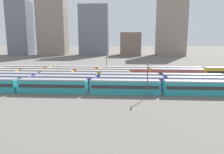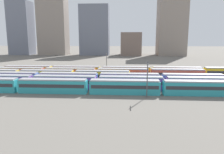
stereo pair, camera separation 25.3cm
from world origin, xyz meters
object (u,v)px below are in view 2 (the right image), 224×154
object	(u,v)px
train_track_2	(129,79)
catenary_pole_2	(147,77)
train_track_0	(125,87)
catenary_pole_1	(107,62)
train_track_4	(96,73)
train_track_5	(151,72)
train_track_1	(165,83)
train_track_3	(47,75)

from	to	relation	value
train_track_2	catenary_pole_2	distance (m)	14.40
train_track_0	catenary_pole_1	distance (m)	30.22
train_track_2	train_track_4	bearing A→B (deg)	138.06
train_track_2	train_track_5	distance (m)	17.72
train_track_1	catenary_pole_2	size ratio (longest dim) A/B	12.65
train_track_2	train_track_5	world-z (taller)	same
train_track_3	catenary_pole_1	distance (m)	23.56
train_track_5	catenary_pole_2	size ratio (longest dim) A/B	12.65
train_track_1	catenary_pole_2	bearing A→B (deg)	-124.80
train_track_1	train_track_4	bearing A→B (deg)	143.89
train_track_1	train_track_2	distance (m)	11.11
train_track_0	train_track_4	bearing A→B (deg)	116.10
train_track_2	catenary_pole_1	xyz separation A→B (m)	(-8.69, 18.76, 3.06)
train_track_3	train_track_4	size ratio (longest dim) A/B	0.75
train_track_5	catenary_pole_2	xyz separation A→B (m)	(-4.34, -29.07, 3.07)
train_track_2	train_track_3	bearing A→B (deg)	169.37
train_track_0	train_track_2	world-z (taller)	same
train_track_5	catenary_pole_1	xyz separation A→B (m)	(-17.10, 3.16, 3.06)
catenary_pole_2	train_track_0	bearing A→B (deg)	150.60
train_track_1	catenary_pole_2	world-z (taller)	catenary_pole_2
train_track_1	train_track_3	bearing A→B (deg)	164.51
train_track_0	train_track_1	bearing A→B (deg)	24.92
train_track_5	catenary_pole_1	distance (m)	17.66
catenary_pole_2	train_track_4	bearing A→B (deg)	123.23
train_track_3	catenary_pole_1	world-z (taller)	catenary_pole_1
train_track_3	train_track_1	bearing A→B (deg)	-15.49
train_track_5	catenary_pole_2	world-z (taller)	catenary_pole_2
train_track_2	train_track_3	size ratio (longest dim) A/B	1.68
train_track_5	train_track_4	bearing A→B (deg)	-165.41
train_track_0	train_track_3	distance (m)	30.61
train_track_5	catenary_pole_1	world-z (taller)	catenary_pole_1
train_track_0	train_track_2	bearing A→B (deg)	82.43
train_track_2	train_track_4	distance (m)	15.56
catenary_pole_1	catenary_pole_2	size ratio (longest dim) A/B	1.00
train_track_0	train_track_1	xyz separation A→B (m)	(11.19, 5.20, 0.00)
catenary_pole_2	train_track_2	bearing A→B (deg)	106.80
train_track_2	catenary_pole_1	bearing A→B (deg)	114.85
train_track_4	catenary_pole_2	distance (m)	28.70
train_track_0	train_track_5	distance (m)	27.78
train_track_1	train_track_5	world-z (taller)	same
train_track_0	catenary_pole_2	size ratio (longest dim) A/B	10.52
catenary_pole_1	catenary_pole_2	xyz separation A→B (m)	(12.76, -32.23, 0.02)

